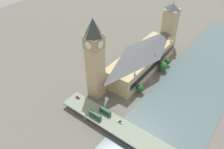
{
  "coord_description": "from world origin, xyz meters",
  "views": [
    {
      "loc": [
        -71.11,
        162.05,
        141.79
      ],
      "look_at": [
        22.75,
        37.6,
        18.56
      ],
      "focal_mm": 35.0,
      "sensor_mm": 36.0,
      "label": 1
    }
  ],
  "objects": [
    {
      "name": "car_northbound_mid",
      "position": [
        36.28,
        69.99,
        6.71
      ],
      "size": [
        4.21,
        1.83,
        1.3
      ],
      "color": "maroon",
      "rests_on": "road_bridge"
    },
    {
      "name": "double_decker_bus_mid",
      "position": [
        5.58,
        69.38,
        8.81
      ],
      "size": [
        10.56,
        2.49,
        4.98
      ],
      "color": "#235B33",
      "rests_on": "road_bridge"
    },
    {
      "name": "double_decker_bus_lead",
      "position": [
        9.48,
        77.55,
        8.85
      ],
      "size": [
        11.48,
        2.58,
        5.08
      ],
      "color": "#235B33",
      "rests_on": "road_bridge"
    },
    {
      "name": "tree_embankment_mid",
      "position": [
        -1.07,
        25.4,
        5.7
      ],
      "size": [
        7.21,
        7.21,
        9.32
      ],
      "color": "brown",
      "rests_on": "ground_plane"
    },
    {
      "name": "tree_embankment_near",
      "position": [
        -2.28,
        -18.32,
        6.3
      ],
      "size": [
        9.7,
        9.7,
        11.15
      ],
      "color": "brown",
      "rests_on": "ground_plane"
    },
    {
      "name": "road_bridge",
      "position": [
        -38.64,
        73.25,
        4.97
      ],
      "size": [
        162.57,
        16.92,
        6.06
      ],
      "color": "#5D6A59",
      "rests_on": "ground_plane"
    },
    {
      "name": "ground_plane",
      "position": [
        0.0,
        0.0,
        0.0
      ],
      "size": [
        600.0,
        600.0,
        0.0
      ],
      "primitive_type": "plane",
      "color": "#605E56"
    },
    {
      "name": "victoria_tower",
      "position": [
        17.45,
        -68.01,
        27.19
      ],
      "size": [
        14.78,
        14.78,
        58.38
      ],
      "color": "tan",
      "rests_on": "ground_plane"
    },
    {
      "name": "parliament_hall",
      "position": [
        17.4,
        -8.0,
        13.03
      ],
      "size": [
        29.26,
        97.25,
        26.23
      ],
      "color": "tan",
      "rests_on": "ground_plane"
    },
    {
      "name": "tree_embankment_far",
      "position": [
        -1.87,
        -30.69,
        5.47
      ],
      "size": [
        6.2,
        6.2,
        8.59
      ],
      "color": "brown",
      "rests_on": "ground_plane"
    },
    {
      "name": "river_water",
      "position": [
        -38.64,
        0.0,
        0.15
      ],
      "size": [
        65.28,
        360.0,
        0.3
      ],
      "primitive_type": "cube",
      "color": "#4C6066",
      "rests_on": "ground_plane"
    },
    {
      "name": "car_northbound_lead",
      "position": [
        -9.18,
        69.58,
        6.73
      ],
      "size": [
        4.61,
        1.84,
        1.36
      ],
      "color": "silver",
      "rests_on": "road_bridge"
    },
    {
      "name": "clock_tower",
      "position": [
        30.69,
        50.7,
        40.83
      ],
      "size": [
        13.38,
        13.38,
        75.85
      ],
      "color": "tan",
      "rests_on": "ground_plane"
    }
  ]
}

